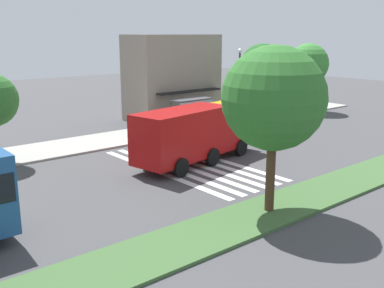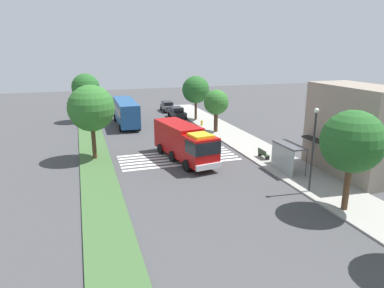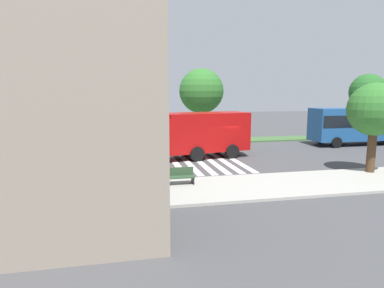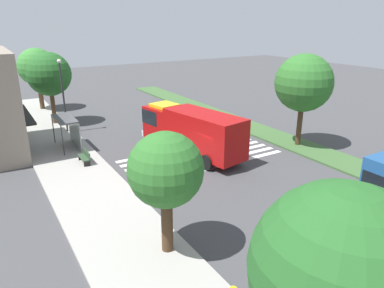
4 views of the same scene
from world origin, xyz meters
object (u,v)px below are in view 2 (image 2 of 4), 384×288
object	(u,v)px
bus_stop_shelter	(286,152)
median_tree_west	(91,108)
fire_truck	(185,142)
sidewalk_tree_far_west	(196,90)
fire_hydrant	(202,123)
bench_near_shelter	(263,154)
sidewalk_tree_center	(352,142)
street_lamp	(313,144)
transit_bus	(126,111)
parked_car_mid	(177,112)
parked_car_west	(168,106)
sidewalk_tree_west	(216,103)
median_tree_far_west	(86,87)

from	to	relation	value
bus_stop_shelter	median_tree_west	world-z (taller)	median_tree_west
fire_truck	bus_stop_shelter	xyz separation A→B (m)	(5.90, 7.56, -0.09)
sidewalk_tree_far_west	fire_hydrant	world-z (taller)	sidewalk_tree_far_west
median_tree_west	bench_near_shelter	bearing A→B (deg)	72.32
median_tree_west	sidewalk_tree_center	bearing A→B (deg)	42.67
bus_stop_shelter	street_lamp	distance (m)	5.07
transit_bus	median_tree_west	xyz separation A→B (m)	(14.92, -5.15, 3.07)
parked_car_mid	bench_near_shelter	xyz separation A→B (m)	(23.40, 2.53, -0.28)
fire_hydrant	bench_near_shelter	bearing A→B (deg)	2.91
street_lamp	bench_near_shelter	bearing A→B (deg)	175.16
median_tree_west	fire_hydrant	bearing A→B (deg)	126.06
parked_car_west	fire_hydrant	distance (m)	13.37
fire_truck	median_tree_west	distance (m)	9.66
fire_truck	sidewalk_tree_center	world-z (taller)	sidewalk_tree_center
sidewalk_tree_far_west	fire_hydrant	xyz separation A→B (m)	(4.22, -0.50, -4.20)
parked_car_mid	sidewalk_tree_west	world-z (taller)	sidewalk_tree_west
fire_truck	sidewalk_tree_far_west	xyz separation A→B (m)	(-18.58, 7.26, 2.71)
fire_truck	bench_near_shelter	world-z (taller)	fire_truck
median_tree_far_west	median_tree_west	world-z (taller)	median_tree_west
sidewalk_tree_center	median_tree_far_west	xyz separation A→B (m)	(-36.58, -15.77, 0.18)
bench_near_shelter	street_lamp	xyz separation A→B (m)	(8.58, -0.73, 3.37)
street_lamp	median_tree_far_west	distance (m)	36.58
sidewalk_tree_center	median_tree_west	xyz separation A→B (m)	(-17.11, -15.77, 0.25)
sidewalk_tree_center	median_tree_west	distance (m)	23.27
sidewalk_tree_far_west	bus_stop_shelter	bearing A→B (deg)	0.71
bus_stop_shelter	sidewalk_tree_center	bearing A→B (deg)	-2.16
parked_car_west	transit_bus	size ratio (longest dim) A/B	0.44
fire_truck	sidewalk_tree_center	distance (m)	15.94
sidewalk_tree_west	sidewalk_tree_center	xyz separation A→B (m)	(24.11, 0.00, 0.96)
street_lamp	median_tree_west	xyz separation A→B (m)	(-13.71, -15.37, 1.24)
fire_truck	fire_hydrant	distance (m)	15.93
parked_car_mid	transit_bus	xyz separation A→B (m)	(3.35, -8.42, 1.25)
parked_car_west	sidewalk_tree_center	distance (m)	41.74
bench_near_shelter	median_tree_west	xyz separation A→B (m)	(-5.13, -16.10, 4.60)
sidewalk_tree_center	median_tree_west	bearing A→B (deg)	-137.33
street_lamp	transit_bus	bearing A→B (deg)	-160.35
sidewalk_tree_west	sidewalk_tree_center	size ratio (longest dim) A/B	0.80
bus_stop_shelter	sidewalk_tree_center	distance (m)	8.55
street_lamp	median_tree_far_west	size ratio (longest dim) A/B	0.93
transit_bus	street_lamp	world-z (taller)	street_lamp
bus_stop_shelter	bench_near_shelter	xyz separation A→B (m)	(-4.00, 0.02, -1.30)
bus_stop_shelter	fire_hydrant	xyz separation A→B (m)	(-20.25, -0.80, -1.40)
parked_car_mid	median_tree_west	world-z (taller)	median_tree_west
bench_near_shelter	median_tree_far_west	distance (m)	29.74
street_lamp	sidewalk_tree_west	bearing A→B (deg)	178.89
fire_truck	transit_bus	size ratio (longest dim) A/B	0.95
sidewalk_tree_far_west	parked_car_west	bearing A→B (deg)	-166.32
fire_truck	sidewalk_tree_center	bearing A→B (deg)	17.43
parked_car_mid	sidewalk_tree_center	world-z (taller)	sidewalk_tree_center
fire_truck	street_lamp	distance (m)	12.67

